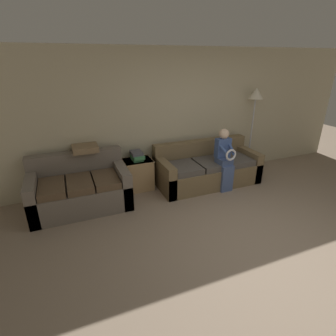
# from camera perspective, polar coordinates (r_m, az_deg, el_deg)

# --- Properties ---
(ground_plane) EXTENTS (14.00, 14.00, 0.00)m
(ground_plane) POSITION_cam_1_polar(r_m,az_deg,el_deg) (3.83, 21.04, -16.65)
(ground_plane) COLOR gray
(wall_back) EXTENTS (7.93, 0.06, 2.55)m
(wall_back) POSITION_cam_1_polar(r_m,az_deg,el_deg) (5.31, 3.56, 11.19)
(wall_back) COLOR #BCB293
(wall_back) RESTS_ON ground_plane
(couch_main) EXTENTS (2.02, 0.87, 0.81)m
(couch_main) POSITION_cam_1_polar(r_m,az_deg,el_deg) (5.29, 8.40, -0.14)
(couch_main) COLOR brown
(couch_main) RESTS_ON ground_plane
(couch_side) EXTENTS (1.57, 0.93, 0.87)m
(couch_side) POSITION_cam_1_polar(r_m,az_deg,el_deg) (4.65, -18.57, -4.35)
(couch_side) COLOR #70665B
(couch_side) RESTS_ON ground_plane
(child_left_seated) EXTENTS (0.29, 0.38, 1.16)m
(child_left_seated) POSITION_cam_1_polar(r_m,az_deg,el_deg) (4.98, 12.24, 2.37)
(child_left_seated) COLOR #475B8E
(child_left_seated) RESTS_ON ground_plane
(side_shelf) EXTENTS (0.54, 0.42, 0.59)m
(side_shelf) POSITION_cam_1_polar(r_m,az_deg,el_deg) (5.02, -6.50, -1.32)
(side_shelf) COLOR tan
(side_shelf) RESTS_ON ground_plane
(book_stack) EXTENTS (0.21, 0.32, 0.17)m
(book_stack) POSITION_cam_1_polar(r_m,az_deg,el_deg) (4.88, -6.78, 2.67)
(book_stack) COLOR #3D8451
(book_stack) RESTS_ON side_shelf
(floor_lamp) EXTENTS (0.30, 0.30, 1.79)m
(floor_lamp) POSITION_cam_1_polar(r_m,az_deg,el_deg) (5.86, 18.44, 13.45)
(floor_lamp) COLOR #2D2B28
(floor_lamp) RESTS_ON ground_plane
(throw_pillow) EXTENTS (0.42, 0.42, 0.10)m
(throw_pillow) POSITION_cam_1_polar(r_m,az_deg,el_deg) (4.73, -17.61, 4.20)
(throw_pillow) COLOR #846B4C
(throw_pillow) RESTS_ON couch_side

